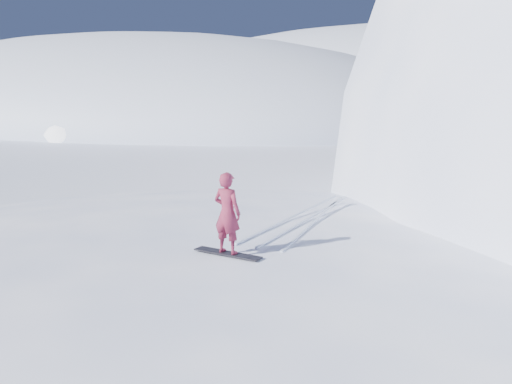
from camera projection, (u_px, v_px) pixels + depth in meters
near_ridge at (337, 364)px, 11.84m from camera, size 36.00×28.00×4.80m
far_ridge_a at (112, 119)px, 97.48m from camera, size 120.00×70.00×28.00m
far_ridge_c at (389, 112)px, 121.37m from camera, size 140.00×90.00×36.00m
wind_bumps at (252, 360)px, 11.99m from camera, size 16.00×14.40×1.00m
snowboard at (228, 253)px, 11.32m from camera, size 1.50×0.35×0.02m
snowboarder at (227, 213)px, 11.17m from camera, size 0.61×0.42×1.62m
vapor_plume at (76, 139)px, 61.39m from camera, size 10.19×8.15×7.13m
board_tracks at (307, 217)px, 14.40m from camera, size 1.80×5.97×0.04m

